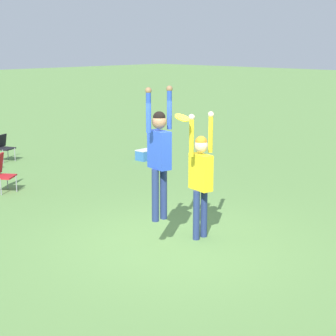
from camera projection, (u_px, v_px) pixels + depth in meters
The scene contains 7 objects.
ground_plane at pixel (173, 243), 9.82m from camera, with size 120.00×120.00×0.00m, color #608C47.
person_jumping at pixel (159, 150), 9.23m from camera, with size 0.58×0.46×2.25m.
person_defending at pixel (201, 172), 9.83m from camera, with size 0.61×0.49×2.26m.
frisbee at pixel (182, 118), 9.19m from camera, with size 0.25×0.24×0.11m.
camping_chair_0 at pixel (1, 171), 13.17m from camera, with size 0.66×0.74×0.88m.
camping_chair_2 at pixel (3, 146), 16.57m from camera, with size 0.61×0.65×0.77m.
cooler_box at pixel (145, 155), 16.76m from camera, with size 0.53×0.37×0.31m.
Camera 1 is at (-6.75, -6.39, 3.44)m, focal length 60.00 mm.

